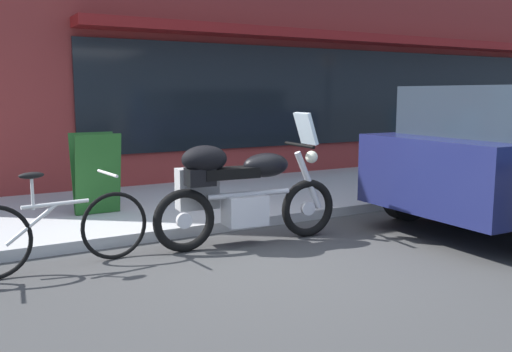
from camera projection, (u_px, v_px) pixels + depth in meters
ground_plane at (264, 257)px, 5.51m from camera, size 80.00×80.00×0.00m
storefront_building at (416, 22)px, 11.85m from camera, size 20.66×0.90×6.37m
touring_motorcycle at (237, 189)px, 5.89m from camera, size 2.11×0.77×1.40m
parked_bicycle at (56, 230)px, 5.08m from camera, size 1.76×0.48×0.92m
sandwich_board_sign at (96, 173)px, 6.89m from camera, size 0.55×0.43×1.00m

